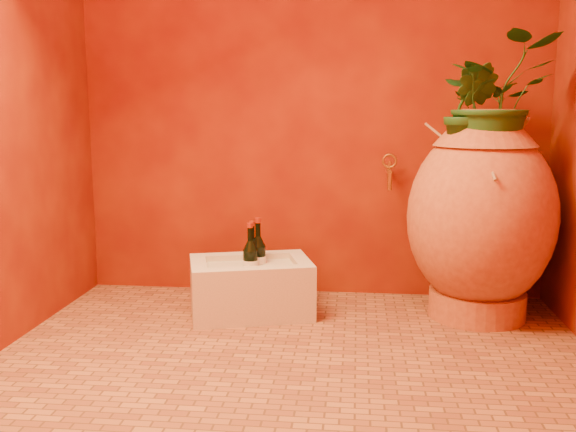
# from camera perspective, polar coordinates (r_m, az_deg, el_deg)

# --- Properties ---
(floor) EXTENTS (2.50, 2.50, 0.00)m
(floor) POSITION_cam_1_polar(r_m,az_deg,el_deg) (2.71, 0.46, -12.64)
(floor) COLOR #955730
(floor) RESTS_ON ground
(wall_back) EXTENTS (2.50, 0.02, 2.50)m
(wall_back) POSITION_cam_1_polar(r_m,az_deg,el_deg) (3.51, 2.16, 13.31)
(wall_back) COLOR #610D05
(wall_back) RESTS_ON ground
(amphora) EXTENTS (0.80, 0.80, 1.02)m
(amphora) POSITION_cam_1_polar(r_m,az_deg,el_deg) (3.24, 16.79, 0.01)
(amphora) COLOR #B56433
(amphora) RESTS_ON floor
(stone_basin) EXTENTS (0.67, 0.56, 0.28)m
(stone_basin) POSITION_cam_1_polar(r_m,az_deg,el_deg) (3.23, -3.34, -6.43)
(stone_basin) COLOR beige
(stone_basin) RESTS_ON floor
(wine_bottle_a) EXTENTS (0.08, 0.08, 0.31)m
(wine_bottle_a) POSITION_cam_1_polar(r_m,az_deg,el_deg) (3.19, -3.36, -4.19)
(wine_bottle_a) COLOR black
(wine_bottle_a) RESTS_ON stone_basin
(wine_bottle_b) EXTENTS (0.08, 0.08, 0.31)m
(wine_bottle_b) POSITION_cam_1_polar(r_m,az_deg,el_deg) (3.25, -3.19, -3.94)
(wine_bottle_b) COLOR black
(wine_bottle_b) RESTS_ON stone_basin
(wine_bottle_c) EXTENTS (0.08, 0.08, 0.33)m
(wine_bottle_c) POSITION_cam_1_polar(r_m,az_deg,el_deg) (3.25, -2.67, -3.83)
(wine_bottle_c) COLOR black
(wine_bottle_c) RESTS_ON stone_basin
(wall_tap) EXTENTS (0.08, 0.17, 0.18)m
(wall_tap) POSITION_cam_1_polar(r_m,az_deg,el_deg) (3.42, 8.99, 4.07)
(wall_tap) COLOR #A57A26
(wall_tap) RESTS_ON wall_back
(plant_main) EXTENTS (0.65, 0.60, 0.60)m
(plant_main) POSITION_cam_1_polar(r_m,az_deg,el_deg) (3.20, 17.80, 9.83)
(plant_main) COLOR #19471A
(plant_main) RESTS_ON amphora
(plant_side) EXTENTS (0.29, 0.26, 0.43)m
(plant_side) POSITION_cam_1_polar(r_m,az_deg,el_deg) (3.13, 15.85, 8.97)
(plant_side) COLOR #19471A
(plant_side) RESTS_ON amphora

